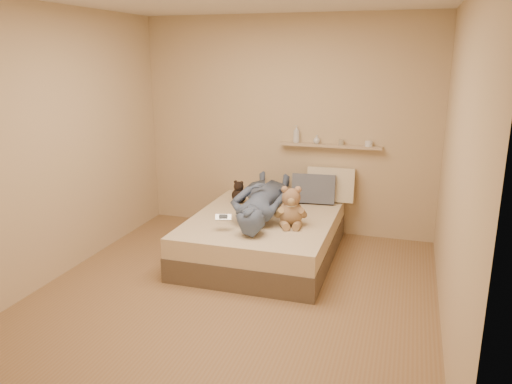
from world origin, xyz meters
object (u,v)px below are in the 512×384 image
(game_console, at_px, (223,217))
(person, at_px, (262,198))
(dark_plush, at_px, (239,193))
(teddy_bear, at_px, (291,209))
(pillow_cream, at_px, (331,184))
(wall_shelf, at_px, (330,146))
(bed, at_px, (264,236))
(pillow_grey, at_px, (314,189))

(game_console, bearing_deg, person, 70.04)
(game_console, xyz_separation_m, dark_plush, (-0.17, 0.96, -0.02))
(game_console, bearing_deg, teddy_bear, 29.73)
(pillow_cream, bearing_deg, wall_shelf, 113.85)
(person, bearing_deg, teddy_bear, 139.82)
(pillow_cream, bearing_deg, dark_plush, -157.98)
(bed, bearing_deg, pillow_grey, 59.50)
(teddy_bear, height_order, pillow_grey, teddy_bear)
(teddy_bear, distance_m, pillow_cream, 1.06)
(pillow_grey, bearing_deg, person, -125.06)
(pillow_cream, relative_size, pillow_grey, 1.10)
(pillow_cream, height_order, person, pillow_cream)
(bed, xyz_separation_m, person, (-0.04, 0.06, 0.42))
(teddy_bear, xyz_separation_m, pillow_cream, (0.24, 1.03, 0.03))
(bed, distance_m, teddy_bear, 0.56)
(game_console, distance_m, wall_shelf, 1.74)
(dark_plush, distance_m, pillow_cream, 1.10)
(game_console, height_order, pillow_grey, pillow_grey)
(teddy_bear, height_order, pillow_cream, teddy_bear)
(game_console, relative_size, wall_shelf, 0.14)
(game_console, relative_size, person, 0.11)
(game_console, xyz_separation_m, teddy_bear, (0.60, 0.34, 0.03))
(pillow_grey, xyz_separation_m, person, (-0.44, -0.63, 0.02))
(teddy_bear, distance_m, wall_shelf, 1.22)
(teddy_bear, height_order, wall_shelf, wall_shelf)
(teddy_bear, bearing_deg, bed, 150.04)
(pillow_cream, height_order, wall_shelf, wall_shelf)
(teddy_bear, xyz_separation_m, pillow_grey, (0.06, 0.89, -0.00))
(person, bearing_deg, wall_shelf, -131.06)
(game_console, relative_size, pillow_grey, 0.34)
(game_console, xyz_separation_m, pillow_cream, (0.84, 1.37, 0.06))
(pillow_cream, bearing_deg, game_console, -121.48)
(bed, relative_size, dark_plush, 7.02)
(bed, xyz_separation_m, pillow_grey, (0.41, 0.69, 0.40))
(dark_plush, bearing_deg, game_console, -79.86)
(bed, distance_m, pillow_cream, 1.10)
(bed, xyz_separation_m, teddy_bear, (0.35, -0.20, 0.40))
(teddy_bear, xyz_separation_m, dark_plush, (-0.77, 0.62, -0.06))
(bed, bearing_deg, wall_shelf, 58.82)
(bed, height_order, person, person)
(person, bearing_deg, bed, 117.26)
(game_console, relative_size, dark_plush, 0.63)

